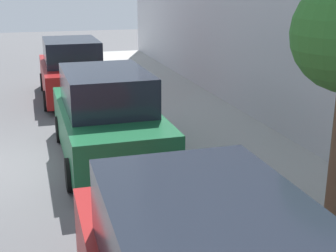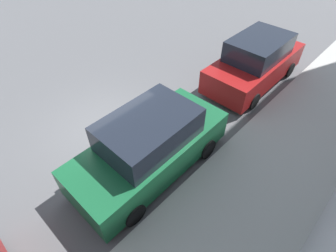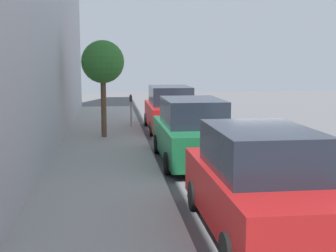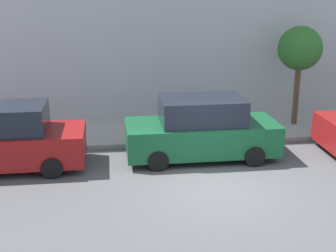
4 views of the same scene
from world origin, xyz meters
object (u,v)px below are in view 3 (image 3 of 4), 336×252
parked_suv_nearest (170,110)px  street_tree (103,63)px  parked_suv_third (260,184)px  parked_suv_second (192,133)px  parking_meter_near (131,107)px

parked_suv_nearest → street_tree: (2.90, 2.25, 2.10)m
parked_suv_third → street_tree: size_ratio=1.28×
parked_suv_nearest → parked_suv_second: same height
parked_suv_second → parked_suv_nearest: bearing=-91.1°
parked_suv_third → parking_meter_near: 12.98m
parked_suv_nearest → street_tree: street_tree is taller
parked_suv_nearest → street_tree: bearing=37.8°
parked_suv_second → parked_suv_third: bearing=91.8°
parked_suv_second → parked_suv_third: 6.07m
parked_suv_second → parking_meter_near: 6.98m
parked_suv_nearest → parking_meter_near: (1.74, -0.33, 0.12)m
parked_suv_nearest → parked_suv_third: size_ratio=1.00×
parked_suv_nearest → street_tree: 4.23m
parked_suv_third → street_tree: (2.96, -10.28, 2.10)m
parking_meter_near → street_tree: (1.17, 2.58, 1.99)m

